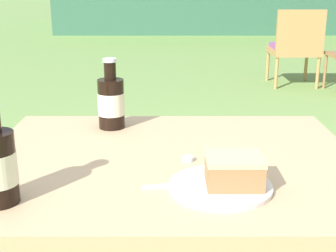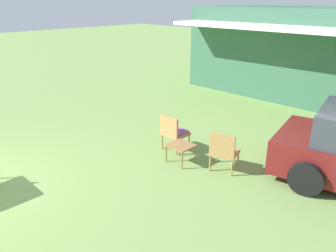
{
  "view_description": "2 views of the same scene",
  "coord_description": "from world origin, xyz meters",
  "px_view_note": "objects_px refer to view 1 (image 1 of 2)",
  "views": [
    {
      "loc": [
        -0.01,
        -1.06,
        1.12
      ],
      "look_at": [
        0.0,
        0.1,
        0.76
      ],
      "focal_mm": 50.0,
      "sensor_mm": 36.0,
      "label": 1
    },
    {
      "loc": [
        6.07,
        -0.87,
        3.22
      ],
      "look_at": [
        1.87,
        3.35,
        0.9
      ],
      "focal_mm": 35.0,
      "sensor_mm": 36.0,
      "label": 2
    }
  ],
  "objects_px": {
    "wicker_chair_cushioned": "(293,45)",
    "cake_on_plate": "(226,177)",
    "cola_bottle_near": "(109,102)",
    "patio_table": "(168,184)"
  },
  "relations": [
    {
      "from": "cola_bottle_near",
      "to": "cake_on_plate",
      "type": "bearing_deg",
      "value": -55.73
    },
    {
      "from": "wicker_chair_cushioned",
      "to": "cake_on_plate",
      "type": "xyz_separation_m",
      "value": [
        -1.26,
        -4.21,
        0.29
      ]
    },
    {
      "from": "wicker_chair_cushioned",
      "to": "cake_on_plate",
      "type": "distance_m",
      "value": 4.4
    },
    {
      "from": "cake_on_plate",
      "to": "cola_bottle_near",
      "type": "height_order",
      "value": "cola_bottle_near"
    },
    {
      "from": "cake_on_plate",
      "to": "wicker_chair_cushioned",
      "type": "bearing_deg",
      "value": 73.36
    },
    {
      "from": "patio_table",
      "to": "cola_bottle_near",
      "type": "bearing_deg",
      "value": 124.45
    },
    {
      "from": "wicker_chair_cushioned",
      "to": "cake_on_plate",
      "type": "height_order",
      "value": "wicker_chair_cushioned"
    },
    {
      "from": "wicker_chair_cushioned",
      "to": "patio_table",
      "type": "bearing_deg",
      "value": 70.33
    },
    {
      "from": "patio_table",
      "to": "cake_on_plate",
      "type": "height_order",
      "value": "cake_on_plate"
    },
    {
      "from": "cake_on_plate",
      "to": "patio_table",
      "type": "bearing_deg",
      "value": 124.01
    }
  ]
}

